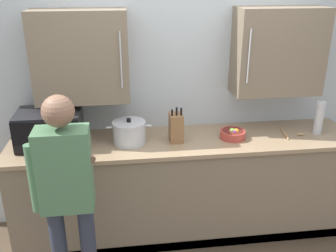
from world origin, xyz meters
The scene contains 9 objects.
back_wall_tiled centered at (0.00, 1.03, 1.40)m, with size 4.06×0.44×2.65m.
counter_unit centered at (0.00, 0.72, 0.46)m, with size 2.99×0.65×0.93m.
microwave_oven centered at (-1.14, 0.75, 1.07)m, with size 0.52×0.41×0.29m.
wooden_spoon centered at (0.96, 0.68, 0.94)m, with size 0.19×0.22×0.02m.
knife_block centered at (-0.08, 0.69, 1.05)m, with size 0.11×0.15×0.31m.
stock_pot centered at (-0.47, 0.71, 1.02)m, with size 0.37×0.28×0.22m.
thermos_flask centered at (1.19, 0.69, 1.08)m, with size 0.08×0.08×0.30m.
fruit_bowl centered at (0.42, 0.68, 0.97)m, with size 0.22×0.22×0.10m.
person_figure centered at (-0.91, 0.00, 0.95)m, with size 0.44×0.57×1.59m.
Camera 1 is at (-0.52, -2.20, 2.26)m, focal length 40.21 mm.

